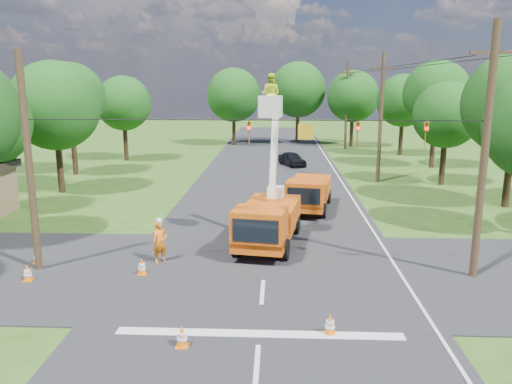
{
  "coord_description": "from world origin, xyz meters",
  "views": [
    {
      "loc": [
        0.53,
        -17.44,
        7.73
      ],
      "look_at": [
        -0.5,
        5.8,
        2.6
      ],
      "focal_mm": 35.0,
      "sensor_mm": 36.0,
      "label": 1
    }
  ],
  "objects_px": {
    "traffic_cone_6": "(327,192)",
    "tree_far_a": "(234,95)",
    "traffic_cone_0": "(182,336)",
    "distant_car": "(292,159)",
    "pole_right_near": "(485,152)",
    "tree_right_e": "(403,101)",
    "tree_left_e": "(70,97)",
    "bucket_truck": "(268,211)",
    "traffic_cone_4": "(28,273)",
    "tree_left_f": "(123,103)",
    "tree_right_d": "(437,94)",
    "traffic_cone_3": "(142,267)",
    "traffic_cone_1": "(330,324)",
    "pole_right_far": "(346,105)",
    "pole_right_mid": "(381,117)",
    "tree_far_b": "(298,90)",
    "tree_right_c": "(447,115)",
    "tree_far_c": "(353,96)",
    "tree_left_d": "(55,106)",
    "ground_worker": "(160,242)",
    "pole_left": "(29,164)",
    "traffic_cone_2": "(298,207)",
    "traffic_cone_5": "(37,256)",
    "second_truck": "(309,192)"
  },
  "relations": [
    {
      "from": "tree_far_a",
      "to": "second_truck",
      "type": "bearing_deg",
      "value": -77.1
    },
    {
      "from": "traffic_cone_1",
      "to": "distant_car",
      "type": "bearing_deg",
      "value": 90.57
    },
    {
      "from": "traffic_cone_0",
      "to": "tree_far_b",
      "type": "bearing_deg",
      "value": 84.11
    },
    {
      "from": "traffic_cone_5",
      "to": "tree_right_e",
      "type": "relative_size",
      "value": 0.08
    },
    {
      "from": "tree_right_d",
      "to": "traffic_cone_0",
      "type": "bearing_deg",
      "value": -117.33
    },
    {
      "from": "traffic_cone_1",
      "to": "tree_far_c",
      "type": "bearing_deg",
      "value": 81.19
    },
    {
      "from": "traffic_cone_2",
      "to": "tree_right_e",
      "type": "height_order",
      "value": "tree_right_e"
    },
    {
      "from": "tree_left_e",
      "to": "ground_worker",
      "type": "bearing_deg",
      "value": -59.69
    },
    {
      "from": "distant_car",
      "to": "tree_right_e",
      "type": "bearing_deg",
      "value": 9.73
    },
    {
      "from": "traffic_cone_4",
      "to": "tree_right_e",
      "type": "bearing_deg",
      "value": 57.52
    },
    {
      "from": "tree_left_d",
      "to": "tree_left_f",
      "type": "bearing_deg",
      "value": 89.24
    },
    {
      "from": "tree_right_e",
      "to": "tree_left_f",
      "type": "bearing_deg",
      "value": -170.08
    },
    {
      "from": "second_truck",
      "to": "traffic_cone_6",
      "type": "distance_m",
      "value": 3.99
    },
    {
      "from": "traffic_cone_4",
      "to": "tree_far_a",
      "type": "bearing_deg",
      "value": 84.44
    },
    {
      "from": "distant_car",
      "to": "traffic_cone_1",
      "type": "bearing_deg",
      "value": -112.7
    },
    {
      "from": "tree_left_e",
      "to": "bucket_truck",
      "type": "bearing_deg",
      "value": -47.5
    },
    {
      "from": "traffic_cone_3",
      "to": "tree_left_e",
      "type": "relative_size",
      "value": 0.08
    },
    {
      "from": "second_truck",
      "to": "tree_far_a",
      "type": "xyz_separation_m",
      "value": [
        -7.45,
        32.56,
        5.05
      ]
    },
    {
      "from": "pole_right_near",
      "to": "tree_right_c",
      "type": "xyz_separation_m",
      "value": [
        4.7,
        19.0,
        0.21
      ]
    },
    {
      "from": "tree_right_e",
      "to": "tree_far_c",
      "type": "bearing_deg",
      "value": 121.56
    },
    {
      "from": "distant_car",
      "to": "pole_right_near",
      "type": "xyz_separation_m",
      "value": [
        6.62,
        -27.26,
        4.45
      ]
    },
    {
      "from": "traffic_cone_3",
      "to": "traffic_cone_4",
      "type": "bearing_deg",
      "value": -168.51
    },
    {
      "from": "tree_right_c",
      "to": "tree_far_a",
      "type": "bearing_deg",
      "value": 127.17
    },
    {
      "from": "traffic_cone_1",
      "to": "tree_right_c",
      "type": "xyz_separation_m",
      "value": [
        11.0,
        24.09,
        4.95
      ]
    },
    {
      "from": "tree_right_d",
      "to": "tree_right_c",
      "type": "bearing_deg",
      "value": -101.31
    },
    {
      "from": "tree_left_f",
      "to": "tree_right_d",
      "type": "height_order",
      "value": "tree_right_d"
    },
    {
      "from": "distant_car",
      "to": "tree_right_e",
      "type": "distance_m",
      "value": 15.12
    },
    {
      "from": "traffic_cone_3",
      "to": "tree_far_b",
      "type": "xyz_separation_m",
      "value": [
        7.99,
        45.43,
        6.45
      ]
    },
    {
      "from": "pole_right_mid",
      "to": "tree_far_b",
      "type": "bearing_deg",
      "value": 102.41
    },
    {
      "from": "traffic_cone_5",
      "to": "distant_car",
      "type": "bearing_deg",
      "value": 66.18
    },
    {
      "from": "traffic_cone_0",
      "to": "tree_far_a",
      "type": "relative_size",
      "value": 0.07
    },
    {
      "from": "traffic_cone_0",
      "to": "tree_far_c",
      "type": "distance_m",
      "value": 49.78
    },
    {
      "from": "tree_left_d",
      "to": "tree_far_a",
      "type": "xyz_separation_m",
      "value": [
        10.0,
        28.0,
        0.06
      ]
    },
    {
      "from": "traffic_cone_0",
      "to": "pole_right_near",
      "type": "distance_m",
      "value": 13.22
    },
    {
      "from": "traffic_cone_3",
      "to": "traffic_cone_5",
      "type": "height_order",
      "value": "same"
    },
    {
      "from": "tree_left_d",
      "to": "tree_left_f",
      "type": "height_order",
      "value": "tree_left_d"
    },
    {
      "from": "traffic_cone_0",
      "to": "tree_far_a",
      "type": "height_order",
      "value": "tree_far_a"
    },
    {
      "from": "traffic_cone_1",
      "to": "pole_right_far",
      "type": "height_order",
      "value": "pole_right_far"
    },
    {
      "from": "traffic_cone_2",
      "to": "ground_worker",
      "type": "bearing_deg",
      "value": -125.5
    },
    {
      "from": "distant_car",
      "to": "tree_right_d",
      "type": "height_order",
      "value": "tree_right_d"
    },
    {
      "from": "ground_worker",
      "to": "pole_left",
      "type": "xyz_separation_m",
      "value": [
        -4.94,
        -1.06,
        3.56
      ]
    },
    {
      "from": "traffic_cone_6",
      "to": "tree_far_a",
      "type": "xyz_separation_m",
      "value": [
        -8.95,
        28.94,
        5.83
      ]
    },
    {
      "from": "traffic_cone_2",
      "to": "pole_right_near",
      "type": "distance_m",
      "value": 12.92
    },
    {
      "from": "traffic_cone_3",
      "to": "tree_far_b",
      "type": "distance_m",
      "value": 46.58
    },
    {
      "from": "tree_far_a",
      "to": "tree_left_d",
      "type": "bearing_deg",
      "value": -109.65
    },
    {
      "from": "traffic_cone_2",
      "to": "traffic_cone_5",
      "type": "height_order",
      "value": "same"
    },
    {
      "from": "traffic_cone_0",
      "to": "traffic_cone_6",
      "type": "relative_size",
      "value": 1.0
    },
    {
      "from": "distant_car",
      "to": "traffic_cone_0",
      "type": "distance_m",
      "value": 33.55
    },
    {
      "from": "traffic_cone_0",
      "to": "tree_left_f",
      "type": "bearing_deg",
      "value": 109.18
    },
    {
      "from": "tree_far_c",
      "to": "tree_right_d",
      "type": "bearing_deg",
      "value": -70.54
    }
  ]
}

